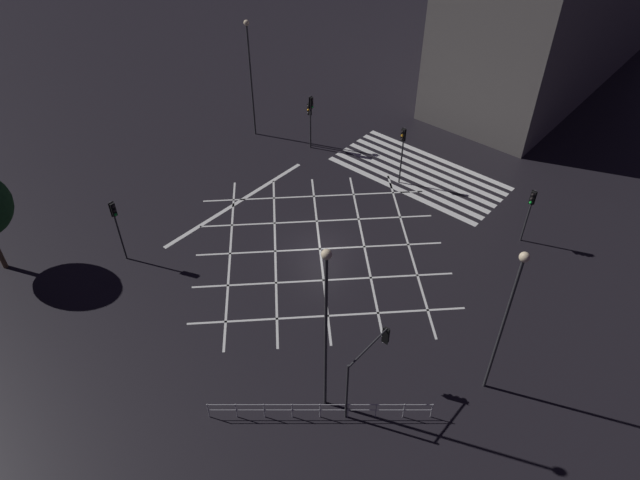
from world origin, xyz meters
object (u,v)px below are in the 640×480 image
Objects in this scene: traffic_light_ne_main at (116,220)px; traffic_light_median_south at (402,145)px; street_lamp_east at (250,66)px; street_lamp_far at (509,306)px; traffic_light_sw_cross at (530,206)px; traffic_light_nw_cross at (370,357)px; traffic_light_se_cross at (310,116)px; traffic_light_se_main at (311,112)px; street_lamp_west at (326,316)px.

traffic_light_ne_main is 19.78m from traffic_light_median_south.
street_lamp_east reaches higher than street_lamp_far.
traffic_light_nw_cross is at bearing -1.89° from traffic_light_sw_cross.
street_lamp_far is at bearing 159.31° from street_lamp_east.
traffic_light_se_cross is at bearing -161.93° from street_lamp_east.
traffic_light_sw_cross is 0.42× the size of street_lamp_east.
traffic_light_se_main is 0.98× the size of traffic_light_median_south.
traffic_light_se_main is at bearing 90.01° from traffic_light_ne_main.
traffic_light_ne_main is 17.15m from street_lamp_east.
street_lamp_far reaches higher than traffic_light_se_cross.
street_lamp_east reaches higher than traffic_light_median_south.
street_lamp_east is (5.01, -16.16, 2.80)m from traffic_light_ne_main.
traffic_light_se_main is 0.50× the size of street_lamp_far.
street_lamp_far is (-21.61, -6.11, 2.71)m from traffic_light_ne_main.
street_lamp_west reaches higher than traffic_light_nw_cross.
traffic_light_sw_cross is (-17.95, -17.73, -0.30)m from traffic_light_ne_main.
traffic_light_ne_main is at bearing 0.48° from street_lamp_west.
traffic_light_se_main is at bearing -86.52° from traffic_light_median_south.
street_lamp_east is (22.43, -14.33, 2.99)m from traffic_light_nw_cross.
traffic_light_median_south is 0.45× the size of street_lamp_west.
traffic_light_se_main is 0.47× the size of street_lamp_east.
street_lamp_west reaches higher than traffic_light_median_south.
traffic_light_se_main reaches higher than traffic_light_se_cross.
street_lamp_west reaches higher than traffic_light_ne_main.
traffic_light_se_cross is 0.38× the size of street_lamp_west.
street_lamp_west reaches higher than traffic_light_se_main.
traffic_light_nw_cross is 6.65m from street_lamp_far.
street_lamp_east is (13.15, 1.87, 2.72)m from traffic_light_median_south.
traffic_light_ne_main is at bearing -89.99° from traffic_light_se_main.
street_lamp_west is (-16.18, -0.14, 3.19)m from traffic_light_ne_main.
traffic_light_se_cross is 0.40× the size of street_lamp_east.
traffic_light_nw_cross reaches higher than traffic_light_se_cross.
traffic_light_se_main is at bearing -47.06° from street_lamp_west.
traffic_light_se_cross is 18.25m from traffic_light_sw_cross.
traffic_light_nw_cross is 26.79m from street_lamp_east.
traffic_light_se_main is at bearing -164.69° from street_lamp_east.
traffic_light_ne_main reaches higher than traffic_light_se_cross.
street_lamp_east reaches higher than traffic_light_se_main.
traffic_light_ne_main is 1.11× the size of traffic_light_nw_cross.
traffic_light_se_main is 23.97m from street_lamp_west.
traffic_light_se_cross is at bearing -27.88° from street_lamp_far.
street_lamp_east reaches higher than traffic_light_nw_cross.
street_lamp_east is at bearing -37.10° from street_lamp_west.
traffic_light_sw_cross is at bearing 44.65° from traffic_light_ne_main.
traffic_light_sw_cross is 1.00× the size of traffic_light_nw_cross.
traffic_light_sw_cross is 15.91m from traffic_light_nw_cross.
street_lamp_far is (-3.66, 11.63, 3.01)m from traffic_light_sw_cross.
traffic_light_se_cross is 17.70m from traffic_light_ne_main.
traffic_light_se_cross is 0.85× the size of traffic_light_ne_main.
traffic_light_se_cross is 24.99m from street_lamp_far.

